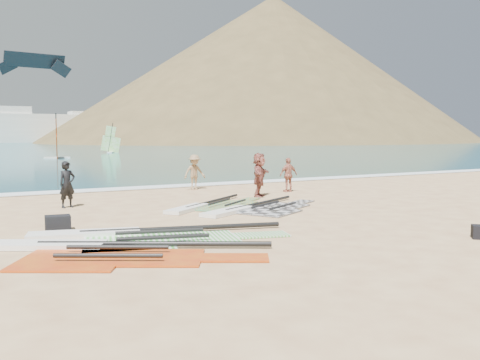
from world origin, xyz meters
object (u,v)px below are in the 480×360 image
rig_grey (257,209)px  rig_green (139,236)px  beachgoer_back (288,175)px  rig_orange (212,206)px  person_wetsuit (67,184)px  beachgoer_right (259,175)px  rig_red (95,251)px  gear_bag_near (58,223)px  beachgoer_mid (195,172)px

rig_grey → rig_green: 5.56m
rig_grey → beachgoer_back: beachgoer_back is taller
rig_orange → rig_grey: bearing=-90.6°
person_wetsuit → beachgoer_right: (7.40, -0.51, 0.08)m
rig_red → gear_bag_near: (-0.14, 3.16, 0.15)m
rig_grey → beachgoer_mid: bearing=53.3°
rig_green → beachgoer_mid: beachgoer_mid is taller
beachgoer_back → beachgoer_mid: bearing=-43.0°
beachgoer_right → gear_bag_near: bearing=157.4°
rig_orange → beachgoer_mid: beachgoer_mid is taller
person_wetsuit → rig_red: bearing=-114.8°
gear_bag_near → beachgoer_right: bearing=24.2°
rig_orange → person_wetsuit: person_wetsuit is taller
beachgoer_back → person_wetsuit: bearing=1.7°
rig_green → beachgoer_mid: size_ratio=3.94×
rig_grey → gear_bag_near: bearing=156.3°
beachgoer_mid → beachgoer_right: size_ratio=0.90×
rig_orange → gear_bag_near: 5.79m
rig_orange → gear_bag_near: bearing=162.4°
rig_green → beachgoer_mid: 11.30m
beachgoer_back → rig_grey: bearing=44.7°
rig_orange → rig_red: bearing=-173.2°
rig_green → rig_orange: size_ratio=1.31×
rig_orange → beachgoer_right: 3.76m
rig_red → beachgoer_back: bearing=67.1°
rig_green → person_wetsuit: 6.42m
person_wetsuit → beachgoer_back: size_ratio=1.07×
beachgoer_right → rig_green: bearing=172.9°
rig_orange → beachgoer_right: bearing=-4.4°
rig_orange → beachgoer_mid: bearing=34.2°
rig_grey → rig_green: (-4.94, -2.56, 0.00)m
rig_grey → beachgoer_right: size_ratio=3.04×
rig_green → beachgoer_right: (7.06, 5.86, 0.83)m
gear_bag_near → beachgoer_back: 11.58m
beachgoer_back → rig_orange: bearing=28.4°
rig_red → beachgoer_mid: beachgoer_mid is taller
rig_red → beachgoer_right: size_ratio=3.25×
rig_grey → rig_orange: size_ratio=1.13×
rig_red → gear_bag_near: 3.17m
person_wetsuit → rig_orange: bearing=-46.8°
beachgoer_right → rig_grey: bearing=-169.6°
rig_orange → beachgoer_right: (3.10, 1.96, 0.83)m
rig_red → person_wetsuit: 7.62m
rig_green → rig_orange: bearing=59.8°
person_wetsuit → beachgoer_mid: bearing=10.2°
rig_green → gear_bag_near: size_ratio=9.92×
rig_green → rig_red: (-1.36, -1.15, 0.00)m
rig_orange → person_wetsuit: bearing=113.5°
rig_orange → person_wetsuit: 5.01m
rig_red → person_wetsuit: bearing=112.4°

